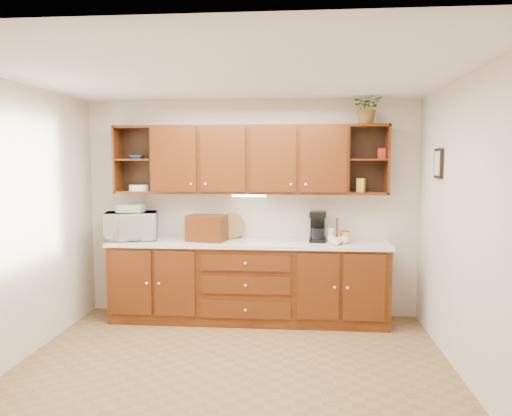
% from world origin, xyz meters
% --- Properties ---
extents(floor, '(4.00, 4.00, 0.00)m').
position_xyz_m(floor, '(0.00, 0.00, 0.00)').
color(floor, olive).
rests_on(floor, ground).
extents(ceiling, '(4.00, 4.00, 0.00)m').
position_xyz_m(ceiling, '(0.00, 0.00, 2.60)').
color(ceiling, white).
rests_on(ceiling, back_wall).
extents(back_wall, '(4.00, 0.00, 4.00)m').
position_xyz_m(back_wall, '(0.00, 1.75, 1.30)').
color(back_wall, beige).
rests_on(back_wall, floor).
extents(left_wall, '(0.00, 3.50, 3.50)m').
position_xyz_m(left_wall, '(-2.00, 0.00, 1.30)').
color(left_wall, beige).
rests_on(left_wall, floor).
extents(right_wall, '(0.00, 3.50, 3.50)m').
position_xyz_m(right_wall, '(2.00, 0.00, 1.30)').
color(right_wall, beige).
rests_on(right_wall, floor).
extents(base_cabinets, '(3.20, 0.60, 0.90)m').
position_xyz_m(base_cabinets, '(0.00, 1.45, 0.45)').
color(base_cabinets, '#391606').
rests_on(base_cabinets, floor).
extents(countertop, '(3.24, 0.64, 0.04)m').
position_xyz_m(countertop, '(0.00, 1.44, 0.92)').
color(countertop, silver).
rests_on(countertop, base_cabinets).
extents(upper_cabinets, '(3.20, 0.33, 0.80)m').
position_xyz_m(upper_cabinets, '(0.01, 1.59, 1.89)').
color(upper_cabinets, '#391606').
rests_on(upper_cabinets, back_wall).
extents(undercabinet_light, '(0.40, 0.05, 0.02)m').
position_xyz_m(undercabinet_light, '(0.00, 1.53, 1.47)').
color(undercabinet_light, white).
rests_on(undercabinet_light, upper_cabinets).
extents(framed_picture, '(0.03, 0.24, 0.30)m').
position_xyz_m(framed_picture, '(1.98, 0.90, 1.85)').
color(framed_picture, black).
rests_on(framed_picture, right_wall).
extents(wicker_basket, '(0.30, 0.30, 0.14)m').
position_xyz_m(wicker_basket, '(-1.43, 1.45, 1.01)').
color(wicker_basket, olive).
rests_on(wicker_basket, countertop).
extents(microwave, '(0.68, 0.54, 0.33)m').
position_xyz_m(microwave, '(-1.41, 1.47, 1.10)').
color(microwave, beige).
rests_on(microwave, countertop).
extents(towel_stack, '(0.29, 0.22, 0.09)m').
position_xyz_m(towel_stack, '(-1.41, 1.47, 1.31)').
color(towel_stack, '#EDD96F').
rests_on(towel_stack, microwave).
extents(wine_bottle, '(0.07, 0.07, 0.28)m').
position_xyz_m(wine_bottle, '(-0.36, 1.48, 1.08)').
color(wine_bottle, black).
rests_on(wine_bottle, countertop).
extents(woven_tray, '(0.33, 0.18, 0.31)m').
position_xyz_m(woven_tray, '(-0.23, 1.66, 0.95)').
color(woven_tray, olive).
rests_on(woven_tray, countertop).
extents(bread_box, '(0.48, 0.36, 0.31)m').
position_xyz_m(bread_box, '(-0.49, 1.44, 1.09)').
color(bread_box, '#391606').
rests_on(bread_box, countertop).
extents(mug_tree, '(0.27, 0.27, 0.30)m').
position_xyz_m(mug_tree, '(1.01, 1.36, 0.99)').
color(mug_tree, '#391606').
rests_on(mug_tree, countertop).
extents(canister_red, '(0.11, 0.11, 0.13)m').
position_xyz_m(canister_red, '(1.12, 1.51, 1.01)').
color(canister_red, '#B02919').
rests_on(canister_red, countertop).
extents(canister_white, '(0.10, 0.10, 0.16)m').
position_xyz_m(canister_white, '(0.96, 1.53, 1.02)').
color(canister_white, white).
rests_on(canister_white, countertop).
extents(canister_yellow, '(0.13, 0.13, 0.12)m').
position_xyz_m(canister_yellow, '(1.12, 1.42, 1.00)').
color(canister_yellow, gold).
rests_on(canister_yellow, countertop).
extents(coffee_maker, '(0.20, 0.26, 0.35)m').
position_xyz_m(coffee_maker, '(0.81, 1.54, 1.11)').
color(coffee_maker, black).
rests_on(coffee_maker, countertop).
extents(bowl_stack, '(0.21, 0.21, 0.04)m').
position_xyz_m(bowl_stack, '(-1.35, 1.57, 1.92)').
color(bowl_stack, navy).
rests_on(bowl_stack, upper_cabinets).
extents(plate_stack, '(0.31, 0.31, 0.07)m').
position_xyz_m(plate_stack, '(-1.33, 1.56, 1.56)').
color(plate_stack, white).
rests_on(plate_stack, upper_cabinets).
extents(pantry_box_yellow, '(0.11, 0.10, 0.15)m').
position_xyz_m(pantry_box_yellow, '(1.30, 1.57, 1.60)').
color(pantry_box_yellow, gold).
rests_on(pantry_box_yellow, upper_cabinets).
extents(pantry_box_red, '(0.09, 0.08, 0.12)m').
position_xyz_m(pantry_box_red, '(1.52, 1.55, 1.96)').
color(pantry_box_red, '#B02919').
rests_on(pantry_box_red, upper_cabinets).
extents(potted_plant, '(0.39, 0.36, 0.36)m').
position_xyz_m(potted_plant, '(1.35, 1.53, 2.47)').
color(potted_plant, '#999999').
rests_on(potted_plant, upper_cabinets).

